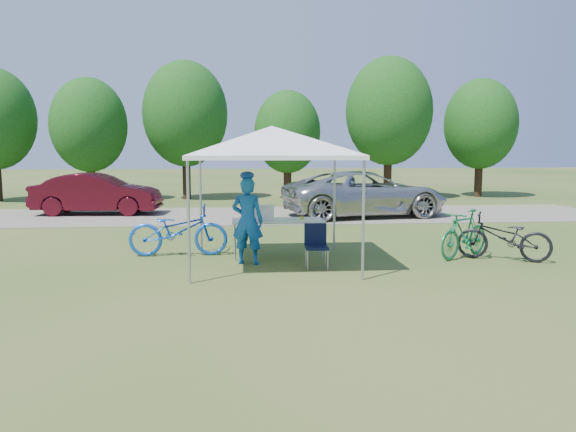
% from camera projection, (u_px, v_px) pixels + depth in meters
% --- Properties ---
extents(ground, '(100.00, 100.00, 0.00)m').
position_uv_depth(ground, '(272.00, 264.00, 11.22)').
color(ground, '#2D5119').
rests_on(ground, ground).
extents(gravel_strip, '(24.00, 5.00, 0.02)m').
position_uv_depth(gravel_strip, '(259.00, 215.00, 19.13)').
color(gravel_strip, gray).
rests_on(gravel_strip, ground).
extents(canopy, '(4.53, 4.53, 3.00)m').
position_uv_depth(canopy, '(272.00, 130.00, 10.89)').
color(canopy, '#A5A5AA').
rests_on(canopy, ground).
extents(treeline, '(24.89, 4.28, 6.30)m').
position_uv_depth(treeline, '(247.00, 119.00, 24.65)').
color(treeline, '#382314').
rests_on(treeline, ground).
extents(folding_table, '(1.93, 0.80, 0.79)m').
position_uv_depth(folding_table, '(278.00, 222.00, 11.90)').
color(folding_table, white).
rests_on(folding_table, ground).
extents(folding_chair, '(0.45, 0.46, 0.85)m').
position_uv_depth(folding_chair, '(316.00, 242.00, 10.83)').
color(folding_chair, black).
rests_on(folding_chair, ground).
extents(cooler, '(0.43, 0.29, 0.31)m').
position_uv_depth(cooler, '(264.00, 212.00, 11.85)').
color(cooler, white).
rests_on(cooler, folding_table).
extents(ice_cream_cup, '(0.08, 0.08, 0.06)m').
position_uv_depth(ice_cream_cup, '(302.00, 218.00, 11.89)').
color(ice_cream_cup, gold).
rests_on(ice_cream_cup, folding_table).
extents(cyclist, '(0.72, 0.56, 1.73)m').
position_uv_depth(cyclist, '(248.00, 221.00, 11.11)').
color(cyclist, '#1453A2').
rests_on(cyclist, ground).
extents(bike_blue, '(2.10, 0.76, 1.10)m').
position_uv_depth(bike_blue, '(178.00, 230.00, 11.99)').
color(bike_blue, blue).
rests_on(bike_blue, ground).
extents(bike_green, '(1.64, 1.38, 1.01)m').
position_uv_depth(bike_green, '(464.00, 234.00, 11.79)').
color(bike_green, '#1C7E43').
rests_on(bike_green, ground).
extents(bike_dark, '(1.94, 1.41, 0.97)m').
position_uv_depth(bike_dark, '(504.00, 237.00, 11.49)').
color(bike_dark, black).
rests_on(bike_dark, ground).
extents(minivan, '(5.79, 3.39, 1.51)m').
position_uv_depth(minivan, '(365.00, 194.00, 18.69)').
color(minivan, '#B7B8B3').
rests_on(minivan, gravel_strip).
extents(sedan, '(4.34, 1.71, 1.41)m').
position_uv_depth(sedan, '(97.00, 194.00, 19.28)').
color(sedan, '#470B16').
rests_on(sedan, gravel_strip).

